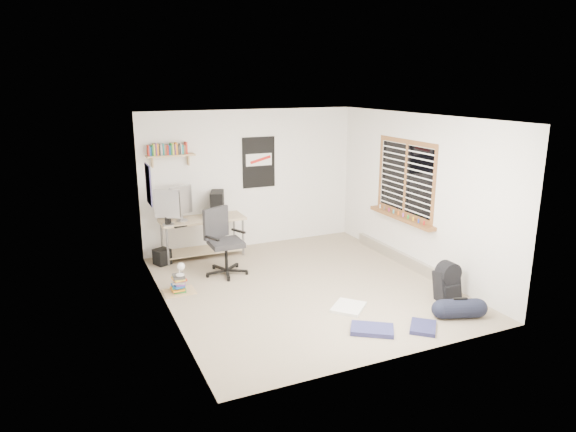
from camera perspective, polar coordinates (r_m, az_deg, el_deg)
name	(u,v)px	position (r m, az deg, el deg)	size (l,w,h in m)	color
floor	(304,287)	(7.75, 1.81, -7.90)	(4.00, 4.50, 0.01)	gray
ceiling	(306,117)	(7.16, 1.97, 10.96)	(4.00, 4.50, 0.01)	white
back_wall	(251,179)	(9.39, -4.15, 4.12)	(4.00, 0.01, 2.50)	silver
left_wall	(164,221)	(6.75, -13.62, -0.50)	(0.01, 4.50, 2.50)	silver
right_wall	(418,194)	(8.41, 14.29, 2.44)	(0.01, 4.50, 2.50)	silver
desk	(203,236)	(9.07, -9.48, -2.18)	(1.44, 0.63, 0.66)	tan
monitor_left	(168,213)	(8.59, -13.22, 0.29)	(0.43, 0.11, 0.47)	#B4B4B9
monitor_right	(181,209)	(8.79, -11.76, 0.72)	(0.43, 0.11, 0.48)	#B6B4BA
pc_tower	(217,205)	(9.01, -7.86, 1.23)	(0.22, 0.45, 0.47)	black
keyboard	(184,225)	(8.67, -11.47, -1.01)	(0.38, 0.13, 0.02)	black
speaker_left	(168,222)	(8.65, -13.19, -0.62)	(0.09, 0.09, 0.17)	black
speaker_right	(208,216)	(8.89, -8.89, 0.01)	(0.09, 0.09, 0.17)	black
office_chair	(226,244)	(8.14, -6.91, -3.15)	(0.69, 0.69, 1.06)	#272729
wall_shelf	(171,155)	(8.81, -12.90, 6.58)	(0.80, 0.22, 0.24)	tan
poster_back_wall	(259,162)	(9.37, -3.26, 5.97)	(0.62, 0.03, 0.92)	black
poster_left_wall	(149,185)	(7.85, -15.24, 3.39)	(0.02, 0.42, 0.60)	navy
window	(405,178)	(8.57, 12.85, 4.11)	(0.10, 1.50, 1.26)	brown
baseboard_heater	(400,257)	(8.91, 12.38, -4.50)	(0.08, 2.50, 0.18)	#B7B2A8
backpack	(447,285)	(7.60, 17.25, -7.39)	(0.33, 0.27, 0.45)	black
duffel_bag	(460,308)	(7.10, 18.53, -9.62)	(0.25, 0.25, 0.49)	black
tshirt	(348,307)	(7.08, 6.73, -10.03)	(0.46, 0.39, 0.04)	silver
jeans_a	(372,329)	(6.52, 9.33, -12.33)	(0.52, 0.33, 0.06)	navy
jeans_b	(423,327)	(6.72, 14.79, -11.86)	(0.40, 0.30, 0.05)	#21234C
book_stack	(179,282)	(7.67, -12.04, -7.24)	(0.41, 0.34, 0.28)	brown
desk_lamp	(180,268)	(7.57, -11.95, -5.65)	(0.12, 0.20, 0.20)	white
subwoofer	(162,257)	(8.84, -13.81, -4.40)	(0.23, 0.23, 0.26)	black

